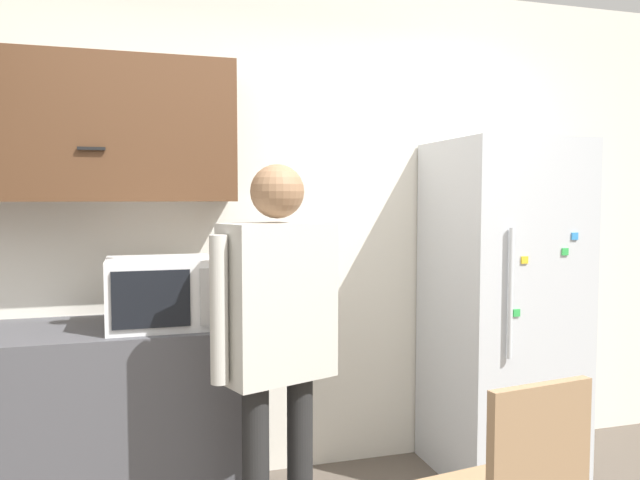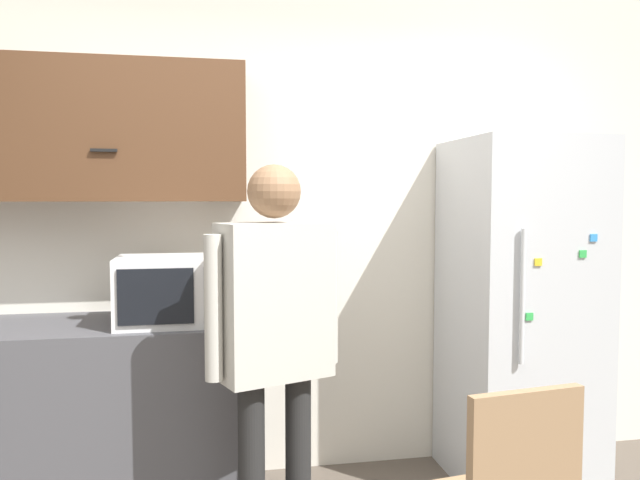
{
  "view_description": "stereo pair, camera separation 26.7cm",
  "coord_description": "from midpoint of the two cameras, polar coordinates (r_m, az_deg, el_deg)",
  "views": [
    {
      "loc": [
        -0.65,
        -1.61,
        1.51
      ],
      "look_at": [
        0.11,
        0.94,
        1.34
      ],
      "focal_mm": 35.0,
      "sensor_mm": 36.0,
      "label": 1
    },
    {
      "loc": [
        -0.39,
        -1.68,
        1.51
      ],
      "look_at": [
        0.11,
        0.94,
        1.34
      ],
      "focal_mm": 35.0,
      "sensor_mm": 36.0,
      "label": 2
    }
  ],
  "objects": [
    {
      "name": "counter",
      "position": [
        3.27,
        -22.78,
        -15.22
      ],
      "size": [
        2.03,
        0.64,
        0.93
      ],
      "color": "#4C4C51",
      "rests_on": "ground_plane"
    },
    {
      "name": "person",
      "position": [
        2.58,
        -1.19,
        -7.5
      ],
      "size": [
        0.57,
        0.36,
        1.65
      ],
      "rotation": [
        0.0,
        0.0,
        0.35
      ],
      "color": "black",
      "rests_on": "ground_plane"
    },
    {
      "name": "microwave",
      "position": [
        2.98,
        -11.28,
        -4.54
      ],
      "size": [
        0.47,
        0.38,
        0.32
      ],
      "color": "white",
      "rests_on": "counter"
    },
    {
      "name": "back_wall",
      "position": [
        3.42,
        -2.14,
        1.05
      ],
      "size": [
        6.0,
        0.06,
        2.7
      ],
      "color": "silver",
      "rests_on": "ground_plane"
    },
    {
      "name": "refrigerator",
      "position": [
        3.54,
        19.85,
        -6.23
      ],
      "size": [
        0.69,
        0.73,
        1.82
      ],
      "color": "silver",
      "rests_on": "ground_plane"
    },
    {
      "name": "upper_cabinets",
      "position": [
        3.28,
        -22.83,
        9.24
      ],
      "size": [
        2.03,
        0.33,
        0.68
      ],
      "color": "#51331E"
    }
  ]
}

